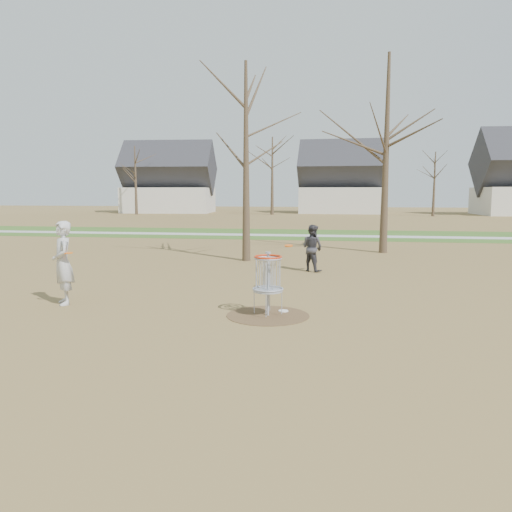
% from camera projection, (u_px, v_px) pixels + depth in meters
% --- Properties ---
extents(ground, '(160.00, 160.00, 0.00)m').
position_uv_depth(ground, '(268.00, 316.00, 10.79)').
color(ground, brown).
rests_on(ground, ground).
extents(green_band, '(160.00, 8.00, 0.01)m').
position_uv_depth(green_band, '(313.00, 234.00, 31.36)').
color(green_band, '#2D5119').
rests_on(green_band, ground).
extents(footpath, '(160.00, 1.50, 0.01)m').
position_uv_depth(footpath, '(312.00, 236.00, 30.38)').
color(footpath, '#9E9E99').
rests_on(footpath, green_band).
extents(dirt_circle, '(1.80, 1.80, 0.01)m').
position_uv_depth(dirt_circle, '(268.00, 315.00, 10.79)').
color(dirt_circle, '#47331E').
rests_on(dirt_circle, ground).
extents(player_standing, '(0.82, 0.86, 1.98)m').
position_uv_depth(player_standing, '(63.00, 263.00, 11.76)').
color(player_standing, '#BCBCBC').
rests_on(player_standing, ground).
extents(player_throwing, '(0.97, 0.92, 1.57)m').
position_uv_depth(player_throwing, '(312.00, 248.00, 16.76)').
color(player_throwing, '#363439').
rests_on(player_throwing, ground).
extents(disc_grounded, '(0.22, 0.22, 0.02)m').
position_uv_depth(disc_grounded, '(283.00, 311.00, 11.13)').
color(disc_grounded, white).
rests_on(disc_grounded, dirt_circle).
extents(discs_in_play, '(5.12, 2.68, 0.06)m').
position_uv_depth(discs_in_play, '(191.00, 249.00, 12.40)').
color(discs_in_play, '#DD550B').
rests_on(discs_in_play, ground).
extents(disc_golf_basket, '(0.64, 0.64, 1.35)m').
position_uv_depth(disc_golf_basket, '(268.00, 274.00, 10.67)').
color(disc_golf_basket, '#9EA3AD').
rests_on(disc_golf_basket, ground).
extents(bare_trees, '(52.62, 44.98, 9.00)m').
position_uv_depth(bare_trees, '(341.00, 162.00, 44.88)').
color(bare_trees, '#382B1E').
rests_on(bare_trees, ground).
extents(houses_row, '(56.51, 10.01, 7.26)m').
position_uv_depth(houses_row, '(360.00, 185.00, 61.14)').
color(houses_row, silver).
rests_on(houses_row, ground).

